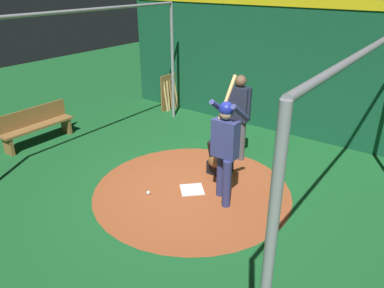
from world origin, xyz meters
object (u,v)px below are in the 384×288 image
at_px(batter, 225,142).
at_px(umpire, 239,113).
at_px(bat_rack, 172,92).
at_px(bench, 36,125).
at_px(baseball_0, 148,193).
at_px(home_plate, 192,190).
at_px(catcher, 219,157).

bearing_deg(batter, umpire, -158.10).
relative_size(bat_rack, bench, 0.59).
xyz_separation_m(batter, bat_rack, (-3.40, -3.92, -0.64)).
relative_size(bench, baseball_0, 23.96).
distance_m(home_plate, bench, 4.31).
distance_m(batter, umpire, 1.72).
relative_size(catcher, baseball_0, 12.52).
height_order(home_plate, baseball_0, baseball_0).
height_order(catcher, bat_rack, bat_rack).
xyz_separation_m(umpire, baseball_0, (2.27, -0.55, -1.01)).
bearing_deg(umpire, catcher, 4.02).
bearing_deg(catcher, bench, -73.72).
bearing_deg(umpire, home_plate, 0.05).
xyz_separation_m(catcher, baseball_0, (1.45, -0.61, -0.32)).
bearing_deg(umpire, baseball_0, -13.61).
bearing_deg(baseball_0, home_plate, 137.64).
distance_m(batter, bat_rack, 5.23).
bearing_deg(bench, bat_rack, 165.76).
height_order(catcher, umpire, umpire).
height_order(batter, bench, batter).
bearing_deg(home_plate, baseball_0, -42.36).
xyz_separation_m(home_plate, baseball_0, (0.60, -0.55, 0.03)).
distance_m(home_plate, umpire, 1.96).
bearing_deg(bench, batter, 95.66).
bearing_deg(umpire, bench, -64.01).
relative_size(umpire, baseball_0, 25.03).
distance_m(bench, baseball_0, 3.74).
distance_m(catcher, umpire, 1.07).
bearing_deg(catcher, baseball_0, -22.69).
relative_size(home_plate, baseball_0, 5.68).
relative_size(catcher, umpire, 0.50).
relative_size(home_plate, catcher, 0.45).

